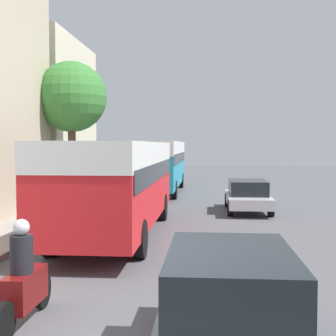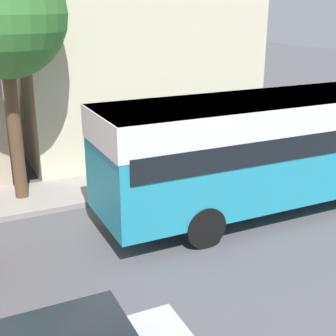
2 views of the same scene
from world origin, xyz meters
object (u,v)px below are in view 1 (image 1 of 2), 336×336
at_px(motorcycle_behind_lead, 24,284).
at_px(car_crossing, 230,311).
at_px(bus_lead, 117,175).
at_px(car_far_curb, 248,195).
at_px(bus_following, 159,160).

distance_m(motorcycle_behind_lead, car_crossing, 3.45).
bearing_deg(car_crossing, bus_lead, 109.50).
height_order(motorcycle_behind_lead, car_crossing, motorcycle_behind_lead).
xyz_separation_m(car_crossing, car_far_curb, (1.46, 14.59, -0.08)).
bearing_deg(motorcycle_behind_lead, car_crossing, -22.05).
distance_m(bus_following, car_crossing, 22.60).
bearing_deg(bus_lead, motorcycle_behind_lead, -90.31).
distance_m(bus_following, car_far_curb, 9.14).
relative_size(bus_following, motorcycle_behind_lead, 4.85).
bearing_deg(bus_following, car_far_curb, -58.90).
xyz_separation_m(bus_following, motorcycle_behind_lead, (0.02, -21.04, -1.33)).
xyz_separation_m(bus_lead, motorcycle_behind_lead, (-0.04, -7.62, -1.26)).
xyz_separation_m(bus_following, car_crossing, (3.21, -22.34, -1.21)).
bearing_deg(bus_lead, car_far_curb, 50.85).
bearing_deg(motorcycle_behind_lead, bus_following, 90.04).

